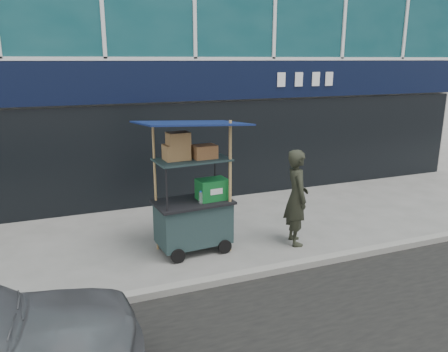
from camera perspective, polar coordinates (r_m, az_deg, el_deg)
name	(u,v)px	position (r m, az deg, el deg)	size (l,w,h in m)	color
ground	(269,268)	(7.53, 5.95, -11.81)	(80.00, 80.00, 0.00)	slate
curb	(275,269)	(7.35, 6.69, -12.03)	(80.00, 0.18, 0.12)	gray
vendor_cart	(194,206)	(7.84, -3.94, -3.87)	(1.90, 1.41, 2.44)	#1B2E2F
vendor_man	(297,197)	(8.23, 9.46, -2.77)	(0.66, 0.43, 1.81)	#26291E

